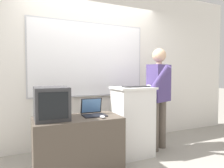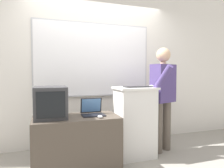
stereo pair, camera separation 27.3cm
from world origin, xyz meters
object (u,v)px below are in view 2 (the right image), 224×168
Objects in this scene: wireless_keyboard at (138,87)px; computer_mouse_by_keyboard at (151,86)px; lectern_podium at (135,121)px; person_presenter at (163,92)px; computer_mouse_by_laptop at (100,117)px; laptop at (92,110)px; crt_monitor at (51,102)px; side_desk at (77,144)px.

computer_mouse_by_keyboard reaches higher than wireless_keyboard.
person_presenter is at bearing 2.59° from lectern_podium.
wireless_keyboard is 4.10× the size of computer_mouse_by_laptop.
laptop is 0.66× the size of crt_monitor.
lectern_podium is at bearing 162.41° from person_presenter.
person_presenter reaches higher than computer_mouse_by_keyboard.
laptop is 0.76m from wireless_keyboard.
computer_mouse_by_laptop is 1.00× the size of computer_mouse_by_keyboard.
side_desk is at bearing -167.78° from lectern_podium.
person_presenter is 1.23m from computer_mouse_by_laptop.
computer_mouse_by_keyboard is (0.22, -0.01, 0.01)m from wireless_keyboard.
crt_monitor is at bearing -172.33° from lectern_podium.
computer_mouse_by_keyboard is at bearing 18.53° from computer_mouse_by_laptop.
crt_monitor reaches higher than side_desk.
laptop is 0.97m from computer_mouse_by_keyboard.
side_desk is 1.35m from computer_mouse_by_keyboard.
computer_mouse_by_laptop is at bearing -155.08° from wireless_keyboard.
computer_mouse_by_keyboard reaches higher than laptop.
crt_monitor reaches higher than computer_mouse_by_laptop.
wireless_keyboard is (0.02, -0.06, 0.53)m from lectern_podium.
wireless_keyboard is at bearing 169.66° from person_presenter.
side_desk is 1.16m from wireless_keyboard.
computer_mouse_by_laptop reaches higher than side_desk.
person_presenter is 3.71× the size of crt_monitor.
crt_monitor is at bearing 160.82° from computer_mouse_by_laptop.
person_presenter is 16.53× the size of computer_mouse_by_keyboard.
person_presenter is (0.51, 0.02, 0.43)m from lectern_podium.
wireless_keyboard is 1.24m from crt_monitor.
crt_monitor is (-1.23, -0.10, -0.16)m from wireless_keyboard.
computer_mouse_by_keyboard is at bearing -16.31° from lectern_podium.
computer_mouse_by_keyboard is at bearing 4.19° from laptop.
crt_monitor is at bearing -177.34° from laptop.
laptop is at bearing 102.25° from computer_mouse_by_laptop.
person_presenter is 0.50m from wireless_keyboard.
laptop is 2.92× the size of computer_mouse_by_laptop.
lectern_podium reaches higher than laptop.
side_desk is at bearing 147.66° from computer_mouse_by_laptop.
person_presenter reaches higher than wireless_keyboard.
wireless_keyboard is 0.79m from computer_mouse_by_laptop.
computer_mouse_by_laptop is at bearing -19.18° from crt_monitor.
computer_mouse_by_keyboard is (0.87, 0.29, 0.35)m from computer_mouse_by_laptop.
computer_mouse_by_keyboard reaches higher than lectern_podium.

